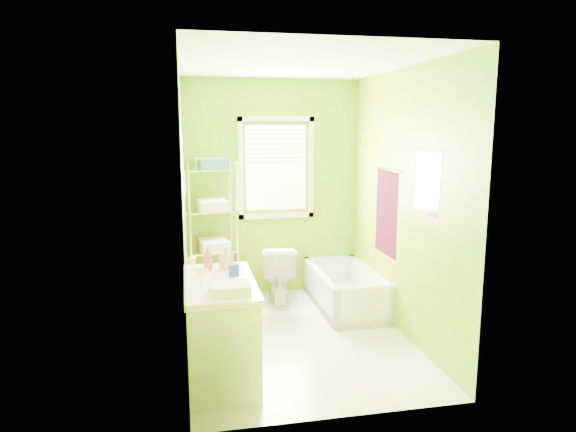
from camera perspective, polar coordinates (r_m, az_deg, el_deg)
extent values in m
plane|color=silver|center=(5.19, 1.02, -13.27)|extent=(2.90, 2.90, 0.00)
cube|color=#709407|center=(6.24, -1.80, 3.07)|extent=(2.10, 0.04, 2.60)
cube|color=#709407|center=(3.45, 6.26, -2.55)|extent=(2.10, 0.04, 2.60)
cube|color=#709407|center=(4.71, -11.50, 0.67)|extent=(0.04, 2.90, 2.60)
cube|color=#709407|center=(5.15, 12.55, 1.40)|extent=(0.04, 2.90, 2.60)
cube|color=white|center=(4.80, 1.12, 16.59)|extent=(2.10, 2.90, 0.04)
cube|color=white|center=(6.21, -1.34, 5.36)|extent=(0.74, 0.01, 1.01)
cube|color=white|center=(6.26, -1.29, 0.05)|extent=(0.92, 0.05, 0.06)
cube|color=white|center=(6.17, -1.33, 10.73)|extent=(0.92, 0.05, 0.06)
cube|color=white|center=(6.13, -5.29, 5.27)|extent=(0.06, 0.05, 1.22)
cube|color=white|center=(6.28, 2.57, 5.41)|extent=(0.06, 0.05, 1.22)
cube|color=white|center=(6.17, -1.31, 8.03)|extent=(0.72, 0.02, 0.50)
cube|color=white|center=(3.80, -11.15, -6.17)|extent=(0.02, 0.80, 2.00)
sphere|color=gold|center=(4.12, -10.65, -4.90)|extent=(0.07, 0.07, 0.07)
cube|color=#3B0617|center=(5.49, 10.88, 0.38)|extent=(0.02, 0.58, 0.90)
cylinder|color=silver|center=(5.43, 10.89, 5.07)|extent=(0.02, 0.62, 0.02)
cube|color=#CC5972|center=(4.62, 15.28, 3.46)|extent=(0.02, 0.54, 0.64)
cube|color=white|center=(4.62, 15.19, 3.46)|extent=(0.01, 0.44, 0.54)
cube|color=white|center=(6.02, 6.30, -9.50)|extent=(0.65, 1.40, 0.09)
cube|color=white|center=(5.89, 3.57, -8.23)|extent=(0.07, 1.40, 0.42)
cube|color=white|center=(6.06, 9.00, -7.80)|extent=(0.07, 1.40, 0.42)
cube|color=white|center=(5.37, 8.51, -10.13)|extent=(0.65, 0.07, 0.42)
cube|color=white|center=(6.58, 4.56, -6.29)|extent=(0.65, 0.07, 0.42)
cylinder|color=white|center=(5.31, 8.57, -8.00)|extent=(0.65, 0.07, 0.07)
cylinder|color=#142CBC|center=(5.60, 7.72, -10.27)|extent=(0.30, 0.30, 0.05)
cylinder|color=#FAAF1A|center=(5.58, 7.73, -9.79)|extent=(0.28, 0.28, 0.04)
cube|color=#142CBC|center=(5.65, 7.07, -8.99)|extent=(0.22, 0.09, 0.20)
imported|color=white|center=(6.02, -1.07, -6.40)|extent=(0.48, 0.73, 0.70)
cube|color=white|center=(4.33, -7.47, -12.65)|extent=(0.53, 1.06, 0.77)
cube|color=white|center=(4.19, -7.59, -7.45)|extent=(0.56, 1.09, 0.05)
ellipsoid|color=white|center=(4.05, -7.17, -8.11)|extent=(0.37, 0.48, 0.13)
cylinder|color=silver|center=(4.02, -9.70, -6.85)|extent=(0.03, 0.03, 0.16)
cylinder|color=silver|center=(4.00, -9.73, -5.89)|extent=(0.12, 0.02, 0.02)
imported|color=#E2426A|center=(4.48, -8.88, -4.58)|extent=(0.10, 0.10, 0.21)
imported|color=pink|center=(4.48, -6.88, -4.63)|extent=(0.13, 0.13, 0.20)
cylinder|color=#173098|center=(4.29, -6.03, -5.96)|extent=(0.09, 0.09, 0.10)
cube|color=silver|center=(3.84, -6.51, -8.05)|extent=(0.30, 0.24, 0.08)
cylinder|color=silver|center=(5.76, -10.77, -2.37)|extent=(0.02, 0.02, 1.67)
cylinder|color=silver|center=(6.08, -11.27, -1.75)|extent=(0.02, 0.02, 1.67)
cylinder|color=silver|center=(5.87, -5.63, -2.02)|extent=(0.02, 0.02, 1.67)
cylinder|color=silver|center=(6.18, -6.38, -1.43)|extent=(0.02, 0.02, 1.67)
cube|color=silver|center=(6.14, -8.34, -8.08)|extent=(0.60, 0.42, 0.02)
cube|color=silver|center=(6.01, -8.45, -3.83)|extent=(0.60, 0.42, 0.02)
cube|color=silver|center=(5.92, -8.57, 0.59)|extent=(0.60, 0.42, 0.02)
cube|color=silver|center=(5.86, -8.68, 5.11)|extent=(0.60, 0.42, 0.02)
cube|color=#3269B7|center=(5.76, -8.32, 5.70)|extent=(0.34, 0.25, 0.11)
cube|color=silver|center=(5.98, -8.93, 5.83)|extent=(0.34, 0.25, 0.11)
cube|color=silver|center=(5.81, -8.28, 1.08)|extent=(0.34, 0.25, 0.11)
cube|color=#DAD685|center=(6.04, -8.59, 1.40)|extent=(0.34, 0.25, 0.11)
cube|color=silver|center=(5.92, -8.07, -3.37)|extent=(0.34, 0.25, 0.11)
cube|color=#C88993|center=(6.13, -8.51, -2.93)|extent=(0.34, 0.25, 0.11)
cube|color=#C88993|center=(6.14, -5.85, -6.00)|extent=(0.07, 0.29, 0.52)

